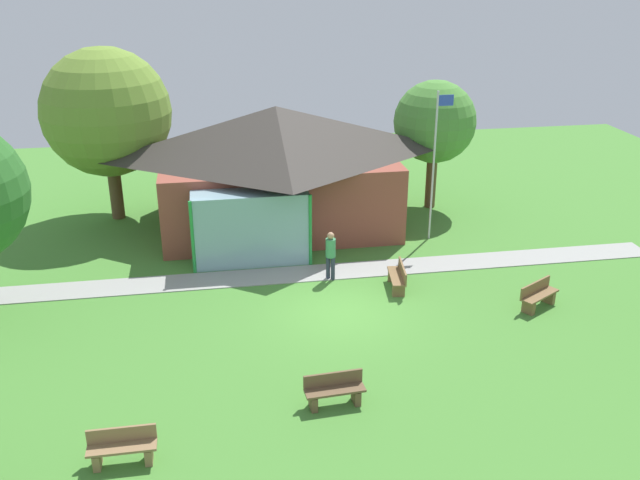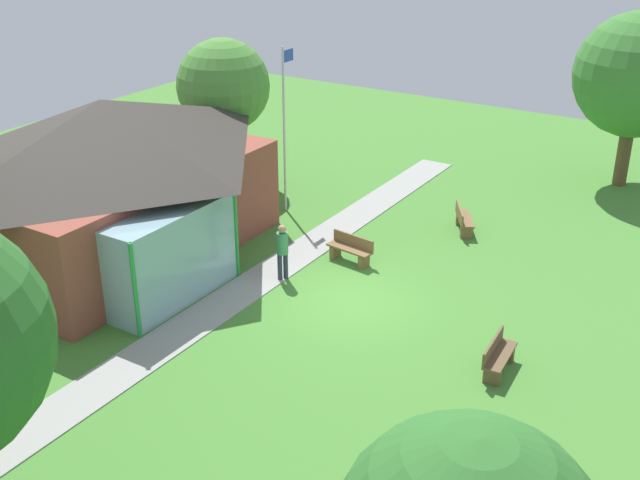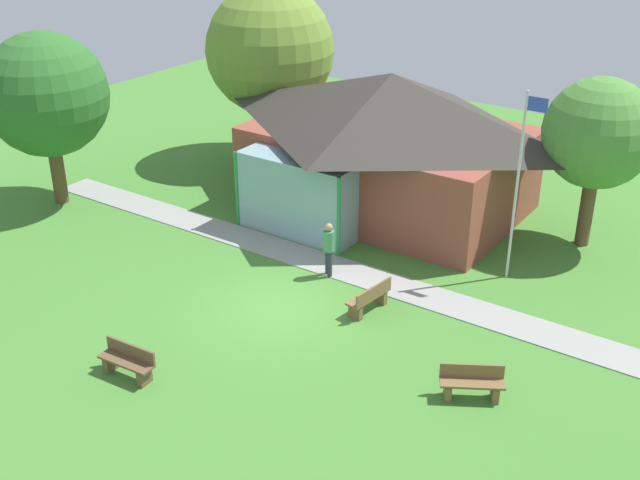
{
  "view_description": "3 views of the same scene",
  "coord_description": "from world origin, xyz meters",
  "views": [
    {
      "loc": [
        -3.85,
        -18.8,
        10.46
      ],
      "look_at": [
        -0.17,
        2.98,
        1.2
      ],
      "focal_mm": 38.91,
      "sensor_mm": 36.0,
      "label": 1
    },
    {
      "loc": [
        -16.68,
        -9.52,
        10.66
      ],
      "look_at": [
        0.94,
        1.57,
        1.12
      ],
      "focal_mm": 44.06,
      "sensor_mm": 36.0,
      "label": 2
    },
    {
      "loc": [
        11.79,
        -15.29,
        11.57
      ],
      "look_at": [
        -0.25,
        2.35,
        1.09
      ],
      "focal_mm": 44.54,
      "sensor_mm": 36.0,
      "label": 3
    }
  ],
  "objects": [
    {
      "name": "visitor_on_path",
      "position": [
        0.09,
        2.31,
        1.02
      ],
      "size": [
        0.34,
        0.34,
        1.74
      ],
      "rotation": [
        0.0,
        0.0,
        5.7
      ],
      "color": "#2D3347",
      "rests_on": "ground_plane"
    },
    {
      "name": "bench_rear_near_path",
      "position": [
        2.17,
        1.24,
        0.4
      ],
      "size": [
        0.63,
        1.54,
        0.84
      ],
      "rotation": [
        0.0,
        0.0,
        1.44
      ],
      "color": "brown",
      "rests_on": "ground_plane"
    },
    {
      "name": "tree_behind_pavilion_right",
      "position": [
        5.73,
        8.8,
        3.76
      ],
      "size": [
        3.47,
        3.47,
        5.53
      ],
      "color": "brown",
      "rests_on": "ground_plane"
    },
    {
      "name": "ground_plane",
      "position": [
        0.0,
        0.0,
        0.0
      ],
      "size": [
        44.0,
        44.0,
        0.0
      ],
      "primitive_type": "plane",
      "color": "#478433"
    },
    {
      "name": "bench_front_center",
      "position": [
        -1.11,
        -4.71,
        0.4
      ],
      "size": [
        1.53,
        0.54,
        0.84
      ],
      "rotation": [
        0.0,
        0.0,
        3.21
      ],
      "color": "brown",
      "rests_on": "ground_plane"
    },
    {
      "name": "bench_mid_right",
      "position": [
        6.17,
        -0.78,
        0.4
      ],
      "size": [
        1.52,
        1.14,
        0.84
      ],
      "rotation": [
        0.0,
        0.0,
        3.67
      ],
      "color": "brown",
      "rests_on": "ground_plane"
    },
    {
      "name": "pavilion",
      "position": [
        -1.15,
        7.73,
        2.54
      ],
      "size": [
        10.12,
        7.93,
        4.87
      ],
      "color": "brown",
      "rests_on": "ground_plane"
    },
    {
      "name": "footpath",
      "position": [
        0.0,
        2.86,
        0.01
      ],
      "size": [
        24.34,
        1.42,
        0.03
      ],
      "primitive_type": "cube",
      "rotation": [
        0.0,
        0.0,
        0.0
      ],
      "color": "#999993",
      "rests_on": "ground_plane"
    },
    {
      "name": "flagpole",
      "position": [
        4.6,
        5.3,
        3.17
      ],
      "size": [
        0.64,
        0.08,
        5.76
      ],
      "color": "silver",
      "rests_on": "ground_plane"
    },
    {
      "name": "tree_behind_pavilion_left",
      "position": [
        -7.68,
        9.69,
        4.48
      ],
      "size": [
        5.14,
        5.14,
        7.06
      ],
      "color": "brown",
      "rests_on": "ground_plane"
    },
    {
      "name": "tree_west_hedge",
      "position": [
        -11.16,
        1.5,
        4.01
      ],
      "size": [
        4.33,
        4.33,
        6.19
      ],
      "color": "brown",
      "rests_on": "ground_plane"
    }
  ]
}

